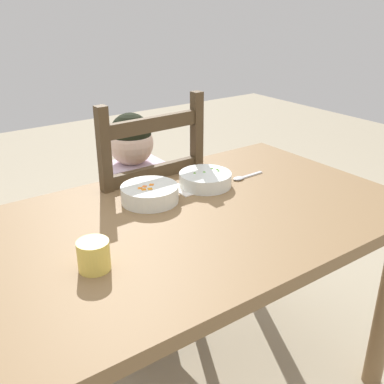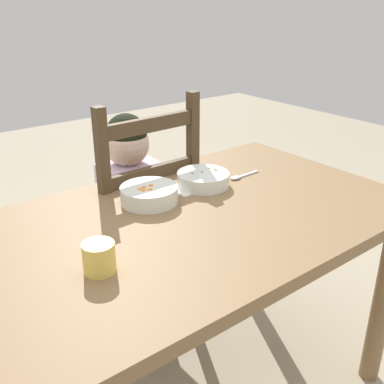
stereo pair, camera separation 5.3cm
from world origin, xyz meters
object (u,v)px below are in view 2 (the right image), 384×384
at_px(bowl_of_carrots, 149,194).
at_px(dining_chair, 135,232).
at_px(drinking_cup, 99,258).
at_px(bowl_of_peas, 203,179).
at_px(spoon, 240,176).
at_px(dining_table, 195,246).
at_px(child_figure, 133,197).

bearing_deg(bowl_of_carrots, dining_chair, 69.04).
height_order(dining_chair, drinking_cup, dining_chair).
distance_m(bowl_of_peas, spoon, 0.15).
height_order(dining_table, drinking_cup, drinking_cup).
bearing_deg(spoon, child_figure, 129.64).
height_order(child_figure, spoon, child_figure).
xyz_separation_m(bowl_of_carrots, spoon, (0.37, -0.02, -0.02)).
xyz_separation_m(bowl_of_peas, spoon, (0.15, -0.02, -0.02)).
relative_size(dining_table, drinking_cup, 17.08).
bearing_deg(dining_chair, child_figure, -135.66).
relative_size(child_figure, drinking_cup, 12.19).
distance_m(child_figure, bowl_of_peas, 0.34).
height_order(child_figure, drinking_cup, child_figure).
height_order(dining_table, spoon, spoon).
xyz_separation_m(dining_table, child_figure, (0.05, 0.45, -0.01)).
bearing_deg(dining_table, bowl_of_carrots, 110.89).
height_order(bowl_of_peas, drinking_cup, drinking_cup).
relative_size(bowl_of_carrots, drinking_cup, 2.34).
bearing_deg(dining_table, bowl_of_peas, 44.50).
distance_m(bowl_of_carrots, drinking_cup, 0.40).
bearing_deg(bowl_of_peas, child_figure, 110.84).
distance_m(dining_table, bowl_of_carrots, 0.22).
bearing_deg(dining_table, spoon, 23.39).
bearing_deg(bowl_of_peas, spoon, -9.00).
distance_m(dining_chair, drinking_cup, 0.76).
distance_m(dining_table, dining_chair, 0.48).
xyz_separation_m(dining_table, bowl_of_peas, (0.16, 0.16, 0.13)).
bearing_deg(dining_chair, spoon, -50.59).
bearing_deg(spoon, dining_table, -156.61).
relative_size(dining_table, bowl_of_carrots, 7.29).
height_order(dining_table, bowl_of_peas, bowl_of_peas).
xyz_separation_m(dining_chair, bowl_of_peas, (0.11, -0.29, 0.30)).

